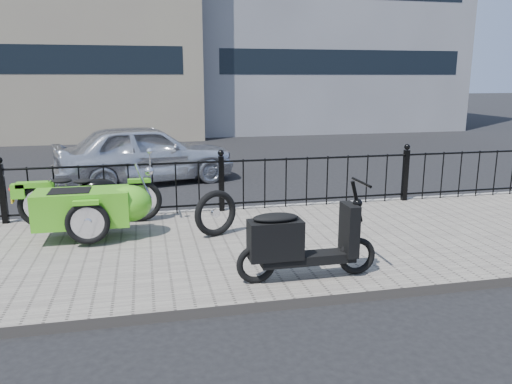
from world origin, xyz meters
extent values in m
plane|color=black|center=(0.00, 0.00, 0.00)|extent=(120.00, 120.00, 0.00)
cube|color=#6C655B|center=(0.00, -0.50, 0.06)|extent=(30.00, 3.80, 0.12)
cube|color=gray|center=(0.00, 1.44, 0.06)|extent=(30.00, 0.10, 0.12)
cylinder|color=black|center=(0.00, 1.30, 0.99)|extent=(14.00, 0.04, 0.04)
cylinder|color=black|center=(0.00, 1.30, 0.24)|extent=(14.00, 0.04, 0.04)
cube|color=black|center=(-3.50, 1.30, 0.60)|extent=(0.09, 0.09, 0.96)
cube|color=black|center=(0.00, 1.30, 0.60)|extent=(0.09, 0.09, 0.96)
sphere|color=black|center=(0.00, 1.30, 1.14)|extent=(0.11, 0.11, 0.11)
cube|color=black|center=(3.50, 1.30, 0.60)|extent=(0.09, 0.09, 0.96)
sphere|color=black|center=(3.50, 1.30, 1.14)|extent=(0.11, 0.11, 0.11)
cube|color=black|center=(7.00, 13.02, 3.00)|extent=(10.50, 0.06, 1.00)
torus|color=black|center=(-1.38, 0.93, 0.46)|extent=(0.69, 0.09, 0.69)
torus|color=black|center=(-2.88, 0.93, 0.46)|extent=(0.69, 0.09, 0.69)
torus|color=black|center=(-2.08, -0.21, 0.46)|extent=(0.60, 0.08, 0.60)
cube|color=gray|center=(-2.13, 0.93, 0.48)|extent=(0.34, 0.22, 0.24)
cylinder|color=black|center=(-2.13, 0.93, 0.41)|extent=(1.40, 0.04, 0.04)
ellipsoid|color=black|center=(-2.01, 0.93, 0.72)|extent=(0.54, 0.29, 0.26)
cylinder|color=silver|center=(-1.20, 0.93, 1.08)|extent=(0.03, 0.56, 0.03)
cylinder|color=silver|center=(-1.32, 0.93, 0.77)|extent=(0.25, 0.04, 0.59)
sphere|color=silver|center=(-1.22, 0.93, 0.95)|extent=(0.15, 0.15, 0.15)
cube|color=#50B71E|center=(-1.38, 0.93, 0.79)|extent=(0.36, 0.12, 0.06)
cube|color=#50B71E|center=(-2.93, 0.93, 0.80)|extent=(0.55, 0.16, 0.08)
ellipsoid|color=black|center=(-2.23, 0.93, 0.82)|extent=(0.31, 0.22, 0.08)
ellipsoid|color=black|center=(-2.55, 0.93, 0.84)|extent=(0.31, 0.22, 0.08)
sphere|color=red|center=(-3.28, 0.93, 0.74)|extent=(0.07, 0.07, 0.07)
cube|color=yellow|center=(-3.30, 1.03, 0.56)|extent=(0.02, 0.14, 0.10)
cube|color=#50B71E|center=(-2.18, 0.18, 0.59)|extent=(1.30, 0.62, 0.50)
ellipsoid|color=#50B71E|center=(-1.53, 0.18, 0.61)|extent=(0.65, 0.60, 0.54)
cube|color=black|center=(-2.33, 0.18, 0.82)|extent=(0.55, 0.43, 0.06)
cube|color=#50B71E|center=(-2.08, -0.21, 0.76)|extent=(0.34, 0.11, 0.06)
torus|color=black|center=(1.13, -1.90, 0.35)|extent=(0.46, 0.08, 0.46)
torus|color=black|center=(-0.10, -1.90, 0.35)|extent=(0.46, 0.08, 0.46)
cube|color=black|center=(0.51, -1.90, 0.36)|extent=(1.11, 0.24, 0.11)
cube|color=black|center=(0.12, -1.90, 0.62)|extent=(0.61, 0.29, 0.45)
ellipsoid|color=black|center=(0.12, -1.90, 0.88)|extent=(0.52, 0.26, 0.10)
cube|color=black|center=(1.01, -1.90, 0.68)|extent=(0.13, 0.33, 0.61)
cylinder|color=black|center=(1.09, -1.90, 1.01)|extent=(0.17, 0.04, 0.50)
cylinder|color=black|center=(1.14, -1.90, 1.23)|extent=(0.03, 0.49, 0.03)
torus|color=black|center=(-0.30, -0.09, 0.46)|extent=(0.67, 0.36, 0.69)
imported|color=silver|center=(-1.26, 4.60, 0.69)|extent=(4.32, 2.53, 1.38)
camera|label=1|loc=(-1.26, -7.08, 2.41)|focal=35.00mm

